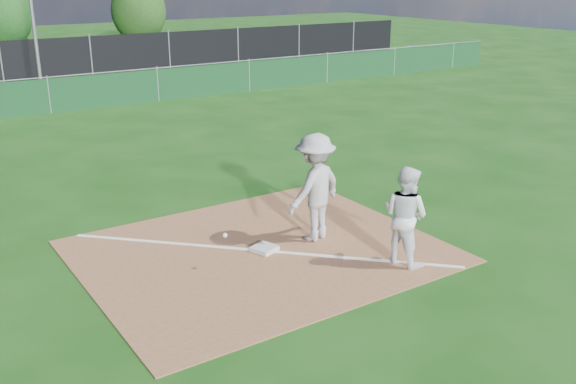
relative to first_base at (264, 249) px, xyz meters
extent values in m
plane|color=#113F0D|center=(-0.06, 9.05, -0.06)|extent=(90.00, 90.00, 0.00)
cube|color=brown|center=(-0.06, 0.05, -0.05)|extent=(6.00, 5.00, 0.02)
cube|color=white|center=(-0.06, 0.05, -0.04)|extent=(5.01, 5.01, 0.01)
cube|color=#0D3318|center=(-0.06, 14.05, 0.54)|extent=(44.00, 0.05, 1.20)
cube|color=black|center=(-0.06, 22.05, 0.84)|extent=(46.00, 0.04, 1.80)
cube|color=silver|center=(0.00, 0.00, 0.00)|extent=(0.49, 0.49, 0.08)
imported|color=#BBBBBD|center=(1.06, -0.02, 0.95)|extent=(1.43, 1.05, 1.97)
sphere|color=white|center=(-0.90, -0.25, 0.55)|extent=(0.08, 0.08, 0.08)
imported|color=white|center=(1.73, -1.66, 0.79)|extent=(0.79, 0.93, 1.69)
imported|color=black|center=(3.26, 25.85, 0.53)|extent=(4.02, 1.67, 1.16)
cylinder|color=#382316|center=(2.19, 33.56, 0.56)|extent=(0.24, 0.24, 1.24)
cylinder|color=#382316|center=(10.82, 33.40, 0.54)|extent=(0.24, 0.24, 1.20)
ellipsoid|color=#1A3F12|center=(10.82, 33.40, 2.14)|extent=(3.59, 3.59, 4.13)
camera|label=1|loc=(-5.38, -8.83, 4.61)|focal=40.00mm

